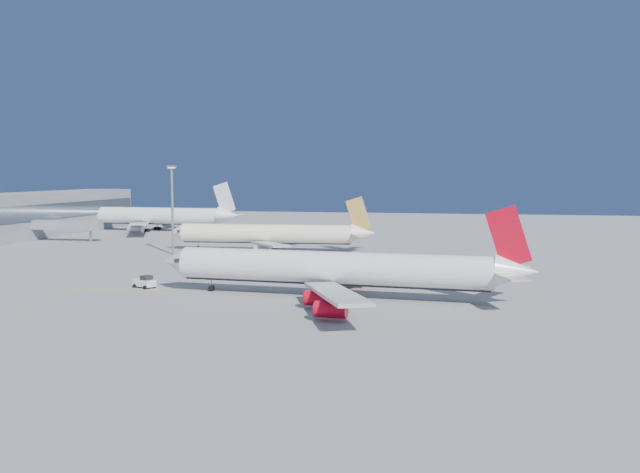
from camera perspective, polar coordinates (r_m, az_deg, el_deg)
The scene contains 9 objects.
ground at distance 138.54m, azimuth -1.35°, elevation -3.97°, with size 500.00×500.00×0.00m, color slate.
terminal at distance 262.94m, azimuth -22.00°, elevation 1.64°, with size 18.40×110.00×15.00m.
jet_bridge at distance 240.44m, azimuth -19.37°, elevation 0.87°, with size 23.60×3.60×6.90m.
taxiway_lines at distance 148.51m, azimuth -6.34°, elevation -3.37°, with size 118.86×140.00×0.02m.
airliner_virgin at distance 125.05m, azimuth 1.56°, elevation -2.62°, with size 67.80×60.74×16.72m.
airliner_etihad at distance 199.96m, azimuth -3.98°, elevation 0.20°, with size 59.15×54.61×15.44m.
airliner_third at distance 274.13m, azimuth -13.24°, elevation 1.61°, with size 68.95×63.65×18.52m.
pushback_tug at distance 139.99m, azimuth -13.84°, elevation -3.56°, with size 4.77×3.93×2.40m.
light_mast at distance 194.15m, azimuth -11.74°, elevation 2.71°, with size 2.05×2.05×23.75m.
Camera 1 is at (31.04, -133.22, 22.00)m, focal length 40.00 mm.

